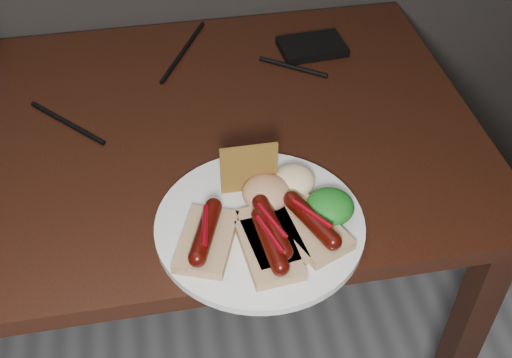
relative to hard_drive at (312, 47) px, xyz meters
The scene contains 12 objects.
desk 0.52m from the hard_drive, 157.42° to the right, with size 1.40×0.70×0.75m.
hard_drive is the anchor object (origin of this frame).
desk_cables 0.43m from the hard_drive, behind, with size 0.89×0.35×0.01m.
plate 0.48m from the hard_drive, 112.98° to the right, with size 0.30×0.30×0.01m, color silver.
bread_sausage_left 0.54m from the hard_drive, 119.61° to the right, with size 0.11×0.13×0.04m.
bread_sausage_center 0.51m from the hard_drive, 110.38° to the right, with size 0.09×0.12×0.04m.
bread_sausage_right 0.49m from the hard_drive, 104.26° to the right, with size 0.11×0.13×0.04m.
bread_sausage_extra 0.54m from the hard_drive, 110.26° to the right, with size 0.08×0.12×0.04m.
crispbread 0.42m from the hard_drive, 117.09° to the right, with size 0.09×0.01×0.09m, color olive.
salad_greens 0.46m from the hard_drive, 100.94° to the right, with size 0.07×0.07×0.04m, color #105311.
salsa_mound 0.44m from the hard_drive, 112.86° to the right, with size 0.07×0.07×0.04m, color #A02A10.
coleslaw_mound 0.41m from the hard_drive, 107.99° to the right, with size 0.06×0.06×0.04m, color #EDE9CD.
Camera 1 is at (0.16, 0.52, 1.45)m, focal length 45.00 mm.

